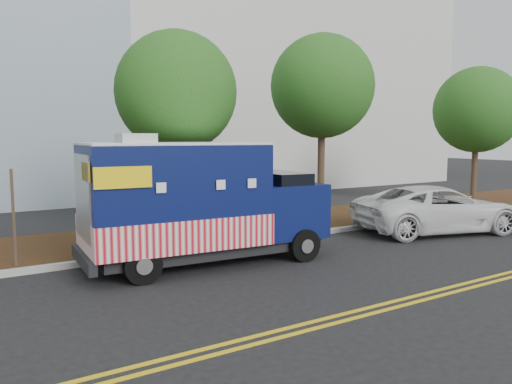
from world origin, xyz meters
TOP-DOWN VIEW (x-y plane):
  - ground at (0.00, 0.00)m, footprint 120.00×120.00m
  - curb at (0.00, 1.40)m, footprint 120.00×0.18m
  - mulch_strip at (0.00, 3.50)m, footprint 120.00×4.00m
  - centerline_near at (0.00, -4.45)m, footprint 120.00×0.10m
  - centerline_far at (0.00, -4.70)m, footprint 120.00×0.10m
  - tree_b at (0.15, 2.70)m, footprint 3.48×3.48m
  - tree_c at (6.11, 3.36)m, footprint 3.74×3.74m
  - tree_d at (14.87, 3.03)m, footprint 3.84×3.84m
  - sign_post at (-4.35, 1.67)m, footprint 0.06×0.06m
  - food_truck at (-0.52, 0.11)m, footprint 6.20×2.67m
  - white_car at (8.02, -0.32)m, footprint 6.00×3.97m

SIDE VIEW (x-z plane):
  - ground at x=0.00m, z-range 0.00..0.00m
  - centerline_near at x=0.00m, z-range 0.00..0.01m
  - centerline_far at x=0.00m, z-range 0.00..0.01m
  - curb at x=0.00m, z-range 0.00..0.15m
  - mulch_strip at x=0.00m, z-range 0.00..0.15m
  - white_car at x=8.02m, z-range 0.00..1.53m
  - sign_post at x=-4.35m, z-range 0.00..2.40m
  - food_truck at x=-0.52m, z-range -0.15..3.04m
  - tree_d at x=14.87m, z-range 1.20..7.46m
  - tree_b at x=0.15m, z-range 1.32..7.47m
  - tree_c at x=6.11m, z-range 1.52..8.33m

